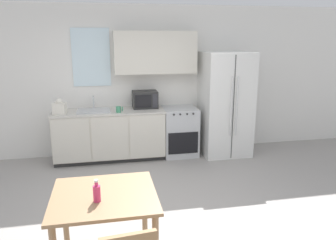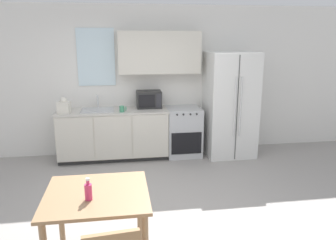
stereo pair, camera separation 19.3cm
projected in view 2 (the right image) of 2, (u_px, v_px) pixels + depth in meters
ground_plane at (152, 215)px, 4.03m from camera, size 12.00×12.00×0.00m
wall_back at (140, 77)px, 5.99m from camera, size 12.00×0.38×2.70m
kitchen_counter at (114, 134)px, 5.85m from camera, size 1.93×0.65×0.89m
oven_range at (183, 131)px, 6.04m from camera, size 0.62×0.63×0.89m
refrigerator at (230, 105)px, 5.97m from camera, size 0.86×0.82×1.88m
kitchen_sink at (98, 109)px, 5.71m from camera, size 0.56×0.43×0.24m
microwave at (149, 99)px, 5.91m from camera, size 0.44×0.34×0.30m
coffee_mug at (122, 109)px, 5.58m from camera, size 0.12×0.09×0.10m
grocery_bag_0 at (64, 106)px, 5.49m from camera, size 0.23×0.20×0.27m
dining_table at (97, 205)px, 2.96m from camera, size 0.92×0.85×0.78m
drink_bottle at (88, 191)px, 2.78m from camera, size 0.06×0.06×0.20m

